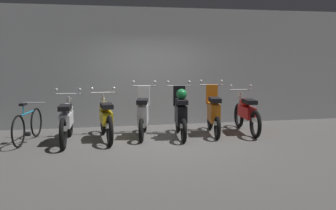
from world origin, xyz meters
The scene contains 9 objects.
ground_plane centered at (0.00, 0.00, 0.00)m, with size 80.00×80.00×0.00m, color #565451.
back_wall centered at (0.00, 2.21, 1.58)m, with size 16.00×0.30×3.17m, color #9EA0A3.
motorbike_slot_0 centered at (-2.13, 0.38, 0.49)m, with size 0.59×1.95×1.15m.
motorbike_slot_1 centered at (-1.28, 0.51, 0.49)m, with size 0.59×1.95×1.15m.
motorbike_slot_2 centered at (-0.42, 0.65, 0.53)m, with size 0.60×1.66×1.29m.
motorbike_slot_3 centered at (0.43, 0.43, 0.57)m, with size 0.59×1.68×1.29m.
motorbike_slot_4 centered at (1.29, 0.61, 0.53)m, with size 0.58×1.67×1.29m.
motorbike_slot_5 centered at (2.14, 0.60, 0.49)m, with size 0.59×1.95×1.15m.
bicycle centered at (-2.97, 0.59, 0.36)m, with size 0.52×1.70×0.89m.
Camera 1 is at (-1.54, -7.80, 1.85)m, focal length 39.40 mm.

